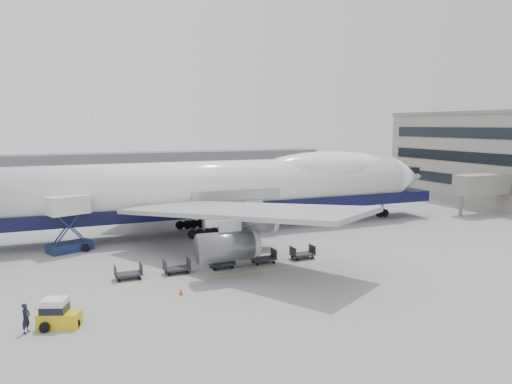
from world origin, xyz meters
name	(u,v)px	position (x,y,z in m)	size (l,w,h in m)	color
ground	(257,253)	(0.00, 0.00, 0.00)	(260.00, 260.00, 0.00)	gray
apron_line	(282,268)	(0.00, -6.00, 0.01)	(60.00, 0.15, 0.01)	gold
hangar	(93,169)	(-10.00, 70.00, 3.50)	(110.00, 8.00, 7.00)	slate
airliner	(224,187)	(0.64, 12.00, 5.62)	(67.00, 55.30, 19.98)	white
catering_truck	(68,220)	(-17.94, 8.52, 3.42)	(4.88, 4.09, 5.97)	navy
baggage_tug	(58,314)	(-19.67, -12.39, 0.85)	(2.96, 2.27, 1.92)	gold
ground_worker	(26,318)	(-21.56, -12.63, 0.98)	(0.72, 0.47, 1.96)	black
traffic_cone	(181,292)	(-10.56, -9.44, 0.25)	(0.35, 0.35, 0.52)	#DC440B
dolly_0	(128,273)	(-13.74, -3.72, 0.53)	(2.30, 1.35, 1.30)	#2D2D30
dolly_1	(177,268)	(-9.46, -3.72, 0.53)	(2.30, 1.35, 1.30)	#2D2D30
dolly_2	(222,263)	(-5.17, -3.72, 0.53)	(2.30, 1.35, 1.30)	#2D2D30
dolly_3	(263,258)	(-0.89, -3.72, 0.53)	(2.30, 1.35, 1.30)	#2D2D30
dolly_4	(302,253)	(3.39, -3.72, 0.53)	(2.30, 1.35, 1.30)	#2D2D30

